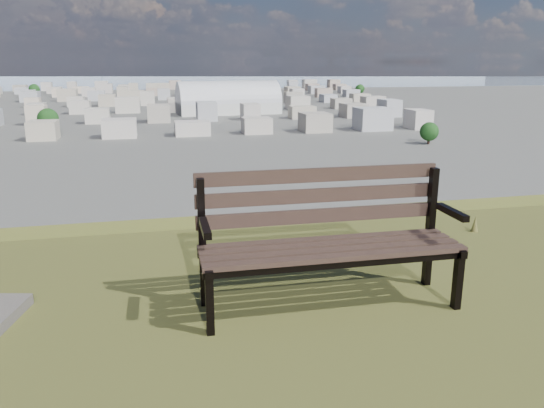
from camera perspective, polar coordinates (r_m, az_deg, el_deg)
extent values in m
cube|color=#3D2C23|center=(3.82, 7.34, -5.73)|extent=(1.97, 0.12, 0.04)
cube|color=#3D2C23|center=(3.94, 6.71, -5.08)|extent=(1.97, 0.12, 0.04)
cube|color=#3D2C23|center=(4.05, 6.11, -4.46)|extent=(1.97, 0.12, 0.04)
cube|color=#3D2C23|center=(4.17, 5.55, -3.88)|extent=(1.97, 0.12, 0.04)
cube|color=#3D2C23|center=(4.20, 5.25, -1.25)|extent=(1.97, 0.06, 0.11)
cube|color=#3D2C23|center=(4.18, 5.20, 0.94)|extent=(1.97, 0.06, 0.11)
cube|color=#3D2C23|center=(4.17, 5.14, 3.14)|extent=(1.97, 0.06, 0.11)
cube|color=black|center=(3.71, -6.73, -10.42)|extent=(0.06, 0.07, 0.48)
cube|color=black|center=(4.04, -7.50, -4.24)|extent=(0.06, 0.07, 1.00)
cube|color=black|center=(3.83, -7.15, -6.23)|extent=(0.06, 0.55, 0.05)
cube|color=black|center=(3.68, -7.21, -2.57)|extent=(0.06, 0.39, 0.05)
cube|color=black|center=(4.28, 19.37, -7.62)|extent=(0.06, 0.07, 0.48)
cube|color=black|center=(4.58, 16.64, -2.45)|extent=(0.06, 0.07, 1.00)
cube|color=black|center=(4.39, 18.14, -4.08)|extent=(0.06, 0.55, 0.05)
cube|color=black|center=(4.26, 18.80, -0.84)|extent=(0.06, 0.39, 0.05)
cube|color=black|center=(3.83, 7.37, -6.48)|extent=(1.97, 0.07, 0.04)
cube|color=black|center=(4.20, 5.49, -4.47)|extent=(1.97, 0.07, 0.04)
cone|color=brown|center=(6.30, 21.00, -2.00)|extent=(0.08, 0.08, 0.18)
cube|color=silver|center=(288.72, -4.73, 10.25)|extent=(55.07, 27.12, 5.92)
cylinder|color=silver|center=(288.49, -4.74, 10.84)|extent=(55.07, 27.12, 22.50)
cube|color=#A99F90|center=(206.11, -22.71, 7.39)|extent=(11.00, 11.00, 7.00)
cube|color=beige|center=(203.42, -15.99, 7.89)|extent=(11.00, 11.00, 7.00)
cube|color=#AEAFB3|center=(203.54, -9.17, 8.28)|extent=(11.00, 11.00, 7.00)
cube|color=#BAAE97|center=(206.47, -2.44, 8.54)|extent=(11.00, 11.00, 7.00)
cube|color=tan|center=(212.10, 4.02, 8.69)|extent=(11.00, 11.00, 7.00)
cube|color=beige|center=(220.21, 10.08, 8.74)|extent=(11.00, 11.00, 7.00)
cube|color=beige|center=(230.54, 15.66, 8.69)|extent=(11.00, 11.00, 7.00)
cube|color=#AEAFB3|center=(257.18, -23.58, 8.61)|extent=(11.00, 11.00, 7.00)
cube|color=#BAAE97|center=(253.89, -18.20, 9.04)|extent=(11.00, 11.00, 7.00)
cube|color=tan|center=(252.86, -12.72, 9.39)|extent=(11.00, 11.00, 7.00)
cube|color=beige|center=(254.09, -7.23, 9.66)|extent=(11.00, 11.00, 7.00)
cube|color=beige|center=(257.57, -1.83, 9.84)|extent=(11.00, 11.00, 7.00)
cube|color=beige|center=(263.20, 3.38, 9.94)|extent=(11.00, 11.00, 7.00)
cube|color=#A99F90|center=(270.84, 8.34, 9.95)|extent=(11.00, 11.00, 7.00)
cube|color=beige|center=(280.34, 12.99, 9.90)|extent=(11.00, 11.00, 7.00)
cube|color=beige|center=(308.36, -24.16, 9.42)|extent=(11.00, 11.00, 7.00)
cube|color=beige|center=(304.69, -19.68, 9.80)|extent=(11.00, 11.00, 7.00)
cube|color=beige|center=(302.88, -15.11, 10.12)|extent=(11.00, 11.00, 7.00)
cube|color=#A99F90|center=(302.96, -10.50, 10.38)|extent=(11.00, 11.00, 7.00)
cube|color=beige|center=(304.94, -5.92, 10.58)|extent=(11.00, 11.00, 7.00)
cube|color=#AEAFB3|center=(308.77, -1.42, 10.71)|extent=(11.00, 11.00, 7.00)
cube|color=#BAAE97|center=(314.40, 2.95, 10.77)|extent=(11.00, 11.00, 7.00)
cube|color=tan|center=(321.72, 7.14, 10.77)|extent=(11.00, 11.00, 7.00)
cube|color=beige|center=(330.63, 11.13, 10.72)|extent=(11.00, 11.00, 7.00)
cube|color=beige|center=(359.62, -24.58, 9.99)|extent=(11.00, 11.00, 7.00)
cube|color=#AEAFB3|center=(355.66, -20.74, 10.33)|extent=(11.00, 11.00, 7.00)
cube|color=#BAAE97|center=(353.30, -16.83, 10.63)|extent=(11.00, 11.00, 7.00)
cube|color=tan|center=(352.55, -12.87, 10.88)|extent=(11.00, 11.00, 7.00)
cube|color=beige|center=(353.44, -8.91, 11.08)|extent=(11.00, 11.00, 7.00)
cube|color=beige|center=(355.94, -4.98, 11.23)|extent=(11.00, 11.00, 7.00)
cube|color=beige|center=(360.04, -1.12, 11.33)|extent=(11.00, 11.00, 7.00)
cube|color=#A99F90|center=(365.66, 2.63, 11.37)|extent=(11.00, 11.00, 7.00)
cube|color=beige|center=(372.75, 6.26, 11.37)|extent=(11.00, 11.00, 7.00)
cube|color=#AEAFB3|center=(381.22, 9.75, 11.33)|extent=(11.00, 11.00, 7.00)
cube|color=beige|center=(410.91, -24.90, 10.43)|extent=(11.00, 11.00, 7.00)
cube|color=beige|center=(406.75, -21.54, 10.73)|extent=(11.00, 11.00, 7.00)
cube|color=#A99F90|center=(403.97, -18.12, 11.01)|extent=(11.00, 11.00, 7.00)
cube|color=beige|center=(402.60, -14.66, 11.25)|extent=(11.00, 11.00, 7.00)
cube|color=#AEAFB3|center=(402.66, -11.18, 11.45)|extent=(11.00, 11.00, 7.00)
cube|color=#BAAE97|center=(404.15, -7.71, 11.60)|extent=(11.00, 11.00, 7.00)
cube|color=tan|center=(407.06, -4.28, 11.72)|extent=(11.00, 11.00, 7.00)
cube|color=beige|center=(411.34, -0.90, 11.79)|extent=(11.00, 11.00, 7.00)
cube|color=beige|center=(416.97, 2.40, 11.83)|extent=(11.00, 11.00, 7.00)
cube|color=beige|center=(423.88, 5.60, 11.82)|extent=(11.00, 11.00, 7.00)
cube|color=#A99F90|center=(432.01, 8.69, 11.78)|extent=(11.00, 11.00, 7.00)
cube|color=tan|center=(462.24, -25.14, 10.77)|extent=(11.00, 11.00, 7.00)
cube|color=beige|center=(457.91, -22.16, 11.04)|extent=(11.00, 11.00, 7.00)
cube|color=beige|center=(454.81, -19.13, 11.30)|extent=(11.00, 11.00, 7.00)
cube|color=beige|center=(452.96, -16.05, 11.52)|extent=(11.00, 11.00, 7.00)
cube|color=#A99F90|center=(452.38, -12.96, 11.72)|extent=(11.00, 11.00, 7.00)
cube|color=beige|center=(453.07, -9.86, 11.88)|extent=(11.00, 11.00, 7.00)
cube|color=#AEAFB3|center=(455.03, -6.78, 12.01)|extent=(11.00, 11.00, 7.00)
cube|color=#BAAE97|center=(458.24, -3.73, 12.10)|extent=(11.00, 11.00, 7.00)
cube|color=tan|center=(462.67, -0.73, 12.15)|extent=(11.00, 11.00, 7.00)
cube|color=beige|center=(468.29, 2.21, 12.18)|extent=(11.00, 11.00, 7.00)
cube|color=beige|center=(475.06, 5.07, 12.17)|extent=(11.00, 11.00, 7.00)
cube|color=beige|center=(482.93, 7.85, 12.14)|extent=(11.00, 11.00, 7.00)
cube|color=#BAAE97|center=(513.58, -25.34, 11.04)|extent=(11.00, 11.00, 7.00)
cube|color=tan|center=(509.12, -22.66, 11.29)|extent=(11.00, 11.00, 7.00)
cube|color=beige|center=(505.77, -19.93, 11.53)|extent=(11.00, 11.00, 7.00)
cube|color=beige|center=(503.53, -17.17, 11.74)|extent=(11.00, 11.00, 7.00)
cube|color=beige|center=(502.44, -14.39, 11.93)|extent=(11.00, 11.00, 7.00)
cube|color=#A99F90|center=(502.49, -11.59, 12.09)|extent=(11.00, 11.00, 7.00)
cube|color=beige|center=(503.68, -8.80, 12.22)|extent=(11.00, 11.00, 7.00)
cube|color=#AEAFB3|center=(506.01, -6.03, 12.32)|extent=(11.00, 11.00, 7.00)
cube|color=#BAAE97|center=(509.47, -3.29, 12.40)|extent=(11.00, 11.00, 7.00)
cube|color=tan|center=(514.02, -0.59, 12.44)|extent=(11.00, 11.00, 7.00)
cube|color=beige|center=(519.64, 2.06, 12.46)|extent=(11.00, 11.00, 7.00)
cube|color=beige|center=(526.30, 4.65, 12.46)|extent=(11.00, 11.00, 7.00)
cube|color=beige|center=(533.95, 7.17, 12.43)|extent=(11.00, 11.00, 7.00)
cube|color=#BAAE97|center=(564.93, -25.50, 11.26)|extent=(11.00, 11.00, 7.00)
cube|color=tan|center=(560.37, -23.07, 11.49)|extent=(11.00, 11.00, 7.00)
cube|color=beige|center=(556.81, -20.59, 11.71)|extent=(11.00, 11.00, 7.00)
cube|color=beige|center=(554.26, -18.09, 11.91)|extent=(11.00, 11.00, 7.00)
cube|color=beige|center=(552.75, -15.56, 12.09)|extent=(11.00, 11.00, 7.00)
cube|color=#A99F90|center=(552.27, -13.02, 12.25)|extent=(11.00, 11.00, 7.00)
cube|color=beige|center=(552.84, -10.47, 12.39)|extent=(11.00, 11.00, 7.00)
cube|color=#AEAFB3|center=(554.44, -7.94, 12.50)|extent=(11.00, 11.00, 7.00)
cube|color=#BAAE97|center=(557.08, -5.42, 12.58)|extent=(11.00, 11.00, 7.00)
cube|color=tan|center=(560.73, -2.93, 12.64)|extent=(11.00, 11.00, 7.00)
cube|color=beige|center=(565.38, -0.47, 12.68)|extent=(11.00, 11.00, 7.00)
cube|color=beige|center=(571.00, 1.94, 12.70)|extent=(11.00, 11.00, 7.00)
cube|color=beige|center=(577.56, 4.30, 12.69)|extent=(11.00, 11.00, 7.00)
cube|color=#A99F90|center=(585.04, 6.60, 12.66)|extent=(11.00, 11.00, 7.00)
cylinder|color=#312018|center=(187.42, 16.48, 6.53)|extent=(0.80, 0.80, 2.10)
sphere|color=#133412|center=(187.01, 16.56, 7.48)|extent=(6.30, 6.30, 6.30)
cylinder|color=#312018|center=(226.61, -22.85, 7.42)|extent=(0.80, 0.80, 2.70)
sphere|color=#133412|center=(226.19, -22.95, 8.44)|extent=(8.10, 8.10, 8.10)
cylinder|color=#312018|center=(311.83, 12.25, 9.96)|extent=(0.80, 0.80, 1.95)
sphere|color=#133412|center=(311.60, 12.28, 10.49)|extent=(5.85, 5.85, 5.85)
cylinder|color=#312018|center=(407.20, -4.27, 11.39)|extent=(0.80, 0.80, 2.25)
sphere|color=#133412|center=(407.00, -4.28, 11.86)|extent=(6.75, 6.75, 6.75)
cylinder|color=#312018|center=(470.95, -24.15, 10.67)|extent=(0.80, 0.80, 2.85)
sphere|color=#133412|center=(470.74, -24.20, 11.19)|extent=(8.55, 8.55, 8.55)
cylinder|color=#312018|center=(305.64, -5.15, 10.15)|extent=(0.80, 0.80, 2.10)
sphere|color=#133412|center=(305.39, -5.17, 10.74)|extent=(6.30, 6.30, 6.30)
cylinder|color=#312018|center=(455.86, 9.42, 11.64)|extent=(0.80, 0.80, 2.55)
sphere|color=#133412|center=(455.66, 9.44, 12.12)|extent=(7.65, 7.65, 7.65)
cube|color=#8C9FB2|center=(902.18, -13.10, 12.96)|extent=(2400.00, 700.00, 0.12)
cube|color=#8997AA|center=(1399.96, -6.87, 14.77)|extent=(700.00, 220.00, 45.00)
cube|color=#8997AA|center=(1572.85, 12.02, 14.85)|extent=(500.00, 220.00, 60.00)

